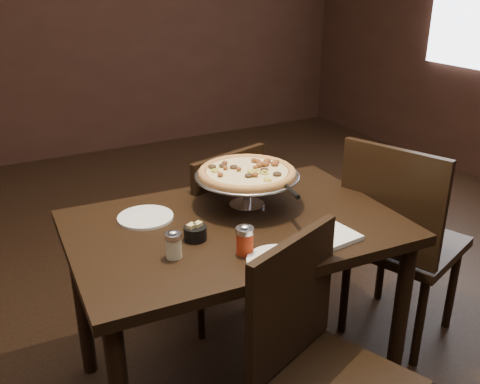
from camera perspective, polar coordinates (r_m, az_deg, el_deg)
room at (r=1.87m, az=1.78°, el=14.53°), size 6.04×7.04×2.84m
dining_table at (r=2.09m, az=-0.54°, el=-5.79°), size 1.29×0.90×0.77m
pizza_stand at (r=2.13m, az=0.75°, el=2.04°), size 0.42×0.42×0.17m
parmesan_shaker at (r=1.80m, az=-7.11°, el=-5.60°), size 0.06×0.06×0.10m
pepper_flake_shaker at (r=1.80m, az=0.51°, el=-5.13°), size 0.06×0.06×0.11m
packet_caddy at (r=1.91m, az=-4.81°, el=-4.33°), size 0.08×0.08×0.06m
napkin_stack at (r=1.96m, az=9.84°, el=-4.57°), size 0.17×0.17×0.02m
plate_left at (r=2.10m, az=-10.05°, el=-2.67°), size 0.22×0.22×0.01m
plate_near at (r=1.78m, az=4.14°, el=-7.33°), size 0.21×0.21×0.01m
serving_spatula at (r=1.97m, az=5.59°, el=-0.00°), size 0.13×0.13×0.02m
chair_far at (r=2.61m, az=-2.94°, el=-3.92°), size 0.53×0.53×0.91m
chair_near at (r=1.81m, az=8.58°, el=-17.84°), size 0.55×0.55×0.92m
chair_side at (r=2.53m, az=16.61°, el=-4.60°), size 0.60×0.60×1.00m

